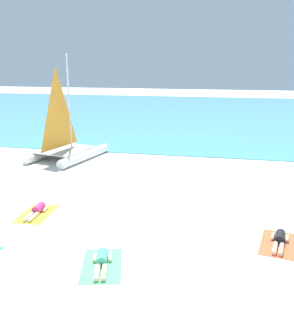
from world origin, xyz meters
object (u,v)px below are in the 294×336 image
towel_rightmost (279,244)px  sunbather_rightmost (280,239)px  sunbather_center_right (102,260)px  sunbather_center_left (37,210)px  sailboat_white (65,144)px  towel_center_left (37,214)px  towel_center_right (102,265)px

towel_rightmost → sunbather_rightmost: sunbather_rightmost is taller
towel_rightmost → sunbather_center_right: bearing=-155.2°
sunbather_center_left → sailboat_white: bearing=102.6°
sunbather_center_right → sunbather_rightmost: 5.58m
towel_rightmost → sunbather_center_left: bearing=175.1°
towel_center_left → sunbather_rightmost: (8.63, -0.60, 0.13)m
sailboat_white → towel_rightmost: bearing=-26.2°
towel_center_right → towel_rightmost: size_ratio=1.00×
towel_center_right → towel_rightmost: 5.55m
towel_center_left → sunbather_rightmost: bearing=-4.0°
towel_center_left → towel_center_right: 4.72m
towel_center_right → sunbather_center_right: sunbather_center_right is taller
towel_center_right → towel_rightmost: (5.01, 2.39, 0.00)m
sunbather_center_left → towel_rightmost: size_ratio=0.82×
sailboat_white → sunbather_rightmost: bearing=-25.9°
towel_center_right → sunbather_center_right: size_ratio=1.22×
towel_center_left → towel_rightmost: same height
sailboat_white → sunbather_rightmost: (10.97, -8.67, -0.76)m
towel_center_left → sunbather_center_left: sunbather_center_left is taller
sunbather_center_left → towel_rightmost: (8.62, -0.73, -0.13)m
sunbather_center_right → sunbather_rightmost: bearing=10.8°
towel_center_right → sunbather_rightmost: size_ratio=1.22×
sunbather_rightmost → sailboat_white: bearing=152.3°
sunbather_rightmost → sunbather_center_right: bearing=-144.1°
towel_center_left → sunbather_center_right: size_ratio=1.22×
sailboat_white → towel_center_right: (5.94, -11.13, -0.88)m
sunbather_center_left → sunbather_rightmost: bearing=-8.1°
towel_center_left → sunbather_center_left: size_ratio=1.21×
sailboat_white → sunbather_center_left: sailboat_white is taller
towel_center_left → sailboat_white: bearing=106.2°
towel_center_right → sunbather_center_left: bearing=139.1°
sailboat_white → sunbather_center_left: 8.38m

